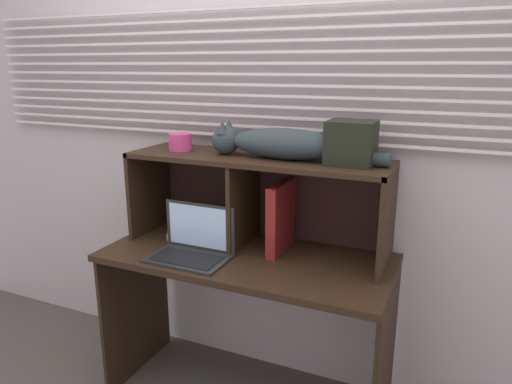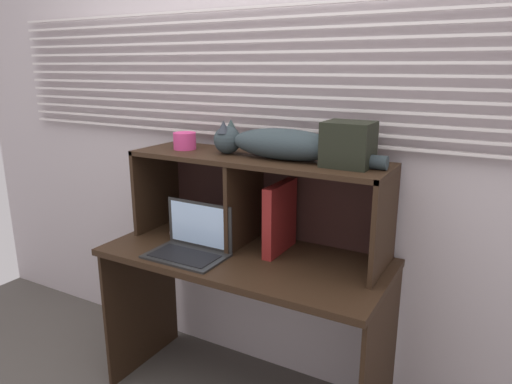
{
  "view_description": "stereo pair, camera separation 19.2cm",
  "coord_description": "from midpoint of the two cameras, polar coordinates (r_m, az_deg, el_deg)",
  "views": [
    {
      "loc": [
        0.83,
        -1.55,
        1.58
      ],
      "look_at": [
        0.0,
        0.33,
        1.02
      ],
      "focal_mm": 32.89,
      "sensor_mm": 36.0,
      "label": 1
    },
    {
      "loc": [
        1.0,
        -1.46,
        1.58
      ],
      "look_at": [
        0.0,
        0.33,
        1.02
      ],
      "focal_mm": 32.89,
      "sensor_mm": 36.0,
      "label": 2
    }
  ],
  "objects": [
    {
      "name": "back_panel_with_blinds",
      "position": [
        2.27,
        -0.16,
        7.08
      ],
      "size": [
        4.4,
        0.08,
        2.5
      ],
      "color": "#BBAFB3",
      "rests_on": "ground"
    },
    {
      "name": "desk",
      "position": [
        2.18,
        -3.78,
        -11.51
      ],
      "size": [
        1.29,
        0.59,
        0.76
      ],
      "color": "black",
      "rests_on": "ground"
    },
    {
      "name": "hutch_shelf_unit",
      "position": [
        2.14,
        -2.41,
        1.05
      ],
      "size": [
        1.19,
        0.35,
        0.43
      ],
      "color": "black",
      "rests_on": "desk"
    },
    {
      "name": "cat",
      "position": [
        2.03,
        0.01,
        5.9
      ],
      "size": [
        0.79,
        0.16,
        0.16
      ],
      "color": "#2B363A",
      "rests_on": "hutch_shelf_unit"
    },
    {
      "name": "laptop",
      "position": [
        2.11,
        -10.36,
        -6.52
      ],
      "size": [
        0.35,
        0.22,
        0.23
      ],
      "color": "black",
      "rests_on": "desk"
    },
    {
      "name": "binder_upright",
      "position": [
        2.1,
        0.43,
        -3.12
      ],
      "size": [
        0.05,
        0.26,
        0.32
      ],
      "primitive_type": "cube",
      "color": "maroon",
      "rests_on": "desk"
    },
    {
      "name": "book_stack",
      "position": [
        2.35,
        -9.66,
        -4.59
      ],
      "size": [
        0.2,
        0.22,
        0.07
      ],
      "color": "tan",
      "rests_on": "desk"
    },
    {
      "name": "small_basket",
      "position": [
        2.28,
        -11.63,
        5.97
      ],
      "size": [
        0.11,
        0.11,
        0.08
      ],
      "primitive_type": "cylinder",
      "color": "#CD3A7A",
      "rests_on": "hutch_shelf_unit"
    },
    {
      "name": "storage_box",
      "position": [
        1.92,
        8.7,
        5.91
      ],
      "size": [
        0.19,
        0.17,
        0.18
      ],
      "primitive_type": "cube",
      "color": "black",
      "rests_on": "hutch_shelf_unit"
    }
  ]
}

